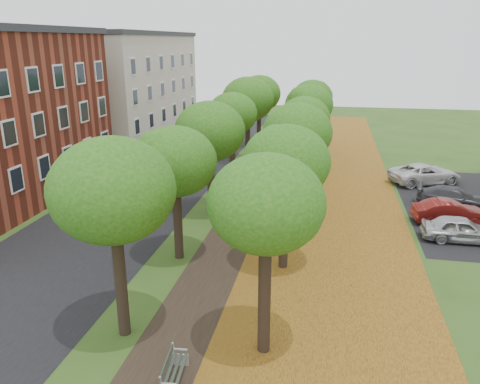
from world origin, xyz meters
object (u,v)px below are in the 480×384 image
at_px(car_silver, 461,229).
at_px(car_grey, 454,198).
at_px(bench, 173,371).
at_px(car_white, 425,174).
at_px(car_red, 450,212).

distance_m(car_silver, car_grey, 5.22).
distance_m(bench, car_silver, 16.45).
relative_size(bench, car_grey, 0.40).
bearing_deg(car_grey, car_white, 20.81).
distance_m(bench, car_white, 25.02).
relative_size(car_silver, car_grey, 0.88).
xyz_separation_m(bench, car_silver, (10.77, 12.44, 0.23)).
height_order(car_silver, car_red, car_red).
height_order(car_red, car_grey, car_red).
relative_size(car_red, car_white, 0.79).
bearing_deg(car_silver, car_white, -0.00).
bearing_deg(car_grey, car_red, 174.57).
bearing_deg(car_silver, car_red, -0.00).
xyz_separation_m(bench, car_grey, (11.59, 17.59, 0.21)).
relative_size(bench, car_silver, 0.45).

